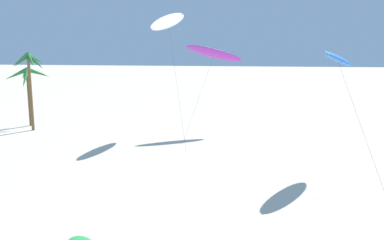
% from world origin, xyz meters
% --- Properties ---
extents(palm_tree_0, '(4.83, 4.58, 6.68)m').
position_xyz_m(palm_tree_0, '(-20.97, 42.91, 5.44)').
color(palm_tree_0, brown).
rests_on(palm_tree_0, ground).
extents(palm_tree_1, '(3.66, 3.97, 8.40)m').
position_xyz_m(palm_tree_1, '(-19.59, 40.56, 7.01)').
color(palm_tree_1, brown).
rests_on(palm_tree_1, ground).
extents(flying_kite_0, '(4.33, 8.61, 9.41)m').
position_xyz_m(flying_kite_0, '(9.47, 28.49, 8.44)').
color(flying_kite_0, blue).
rests_on(flying_kite_0, ground).
extents(flying_kite_1, '(6.13, 7.21, 9.59)m').
position_xyz_m(flying_kite_1, '(-0.00, 41.69, 8.31)').
color(flying_kite_1, purple).
rests_on(flying_kite_1, ground).
extents(flying_kite_2, '(4.21, 10.65, 12.92)m').
position_xyz_m(flying_kite_2, '(-4.49, 39.98, 11.51)').
color(flying_kite_2, white).
rests_on(flying_kite_2, ground).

